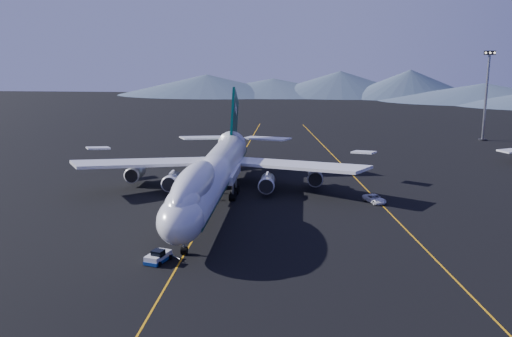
# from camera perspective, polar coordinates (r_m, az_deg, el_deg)

# --- Properties ---
(ground) EXTENTS (500.00, 500.00, 0.00)m
(ground) POSITION_cam_1_polar(r_m,az_deg,el_deg) (106.89, -4.24, -3.51)
(ground) COLOR black
(ground) RESTS_ON ground
(taxiway_line_main) EXTENTS (0.25, 220.00, 0.01)m
(taxiway_line_main) POSITION_cam_1_polar(r_m,az_deg,el_deg) (106.89, -4.24, -3.51)
(taxiway_line_main) COLOR orange
(taxiway_line_main) RESTS_ON ground
(taxiway_line_side) EXTENTS (28.08, 198.09, 0.01)m
(taxiway_line_side) POSITION_cam_1_polar(r_m,az_deg,el_deg) (116.02, 11.37, -2.45)
(taxiway_line_side) COLOR orange
(taxiway_line_side) RESTS_ON ground
(boeing_747) EXTENTS (59.62, 72.43, 19.37)m
(boeing_747) POSITION_cam_1_polar(r_m,az_deg,el_deg) (105.50, -4.29, -0.47)
(boeing_747) COLOR silver
(boeing_747) RESTS_ON ground
(pushback_tug) EXTENTS (3.35, 4.67, 1.84)m
(pushback_tug) POSITION_cam_1_polar(r_m,az_deg,el_deg) (79.89, -9.76, -8.77)
(pushback_tug) COLOR silver
(pushback_tug) RESTS_ON ground
(service_van) EXTENTS (4.63, 5.82, 1.47)m
(service_van) POSITION_cam_1_polar(r_m,az_deg,el_deg) (109.40, 11.77, -2.97)
(service_van) COLOR white
(service_van) RESTS_ON ground
(floodlight_mast) EXTENTS (3.37, 2.53, 27.28)m
(floodlight_mast) POSITION_cam_1_polar(r_m,az_deg,el_deg) (188.95, 22.02, 6.78)
(floodlight_mast) COLOR black
(floodlight_mast) RESTS_ON ground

